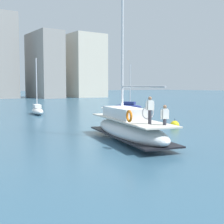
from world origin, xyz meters
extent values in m
plane|color=#38607A|center=(0.00, 0.00, 0.00)|extent=(400.00, 400.00, 0.00)
ellipsoid|color=silver|center=(-0.53, -0.98, 0.70)|extent=(4.63, 9.90, 1.40)
cube|color=black|center=(-0.53, -0.98, 0.39)|extent=(4.61, 9.71, 0.10)
cube|color=beige|center=(-0.53, -0.98, 1.44)|extent=(4.33, 9.38, 0.08)
cube|color=silver|center=(-0.36, -0.28, 1.83)|extent=(2.67, 4.60, 0.70)
cylinder|color=silver|center=(-0.24, 0.19, 7.51)|extent=(0.16, 0.16, 12.07)
cylinder|color=#B7B7BC|center=(-0.93, -2.61, 3.60)|extent=(1.50, 5.62, 0.12)
cylinder|color=silver|center=(0.53, 3.31, 1.95)|extent=(0.89, 0.27, 0.06)
torus|color=orange|center=(-2.30, -3.26, 1.95)|extent=(0.30, 0.71, 0.70)
cylinder|color=#33333D|center=(-1.22, -3.77, 1.88)|extent=(0.20, 0.20, 0.80)
cube|color=white|center=(-1.22, -3.77, 2.56)|extent=(0.36, 0.27, 0.56)
sphere|color=#9E7051|center=(-1.22, -3.77, 2.95)|extent=(0.20, 0.20, 0.20)
cylinder|color=white|center=(-1.43, -3.72, 2.51)|extent=(0.09, 0.09, 0.50)
cylinder|color=white|center=(-1.01, -3.83, 2.51)|extent=(0.09, 0.09, 0.50)
cylinder|color=#33333D|center=(-0.86, -4.60, 1.66)|extent=(0.20, 0.20, 0.35)
cube|color=white|center=(-0.86, -4.60, 2.11)|extent=(0.36, 0.27, 0.56)
sphere|color=#9E7051|center=(-0.86, -4.60, 2.50)|extent=(0.20, 0.20, 0.20)
cylinder|color=white|center=(-1.07, -4.55, 2.06)|extent=(0.09, 0.09, 0.50)
cylinder|color=white|center=(-0.65, -4.66, 2.06)|extent=(0.09, 0.09, 0.50)
torus|color=silver|center=(-1.16, -3.54, 2.10)|extent=(0.75, 0.24, 0.76)
ellipsoid|color=white|center=(1.62, 20.98, 0.43)|extent=(2.44, 5.45, 0.86)
cube|color=white|center=(1.68, 21.24, 1.06)|extent=(1.28, 2.25, 0.40)
cylinder|color=silver|center=(1.71, 21.37, 4.02)|extent=(0.13, 0.13, 6.31)
ellipsoid|color=navy|center=(16.91, 21.83, 0.38)|extent=(2.98, 4.75, 0.76)
cube|color=navy|center=(17.01, 21.61, 0.96)|extent=(1.44, 2.01, 0.40)
cylinder|color=silver|center=(17.06, 21.50, 3.88)|extent=(0.12, 0.12, 6.24)
sphere|color=yellow|center=(6.69, 1.89, 0.24)|extent=(0.79, 0.79, 0.79)
cylinder|color=black|center=(6.69, 1.89, 0.54)|extent=(0.04, 0.04, 0.60)
cube|color=gray|center=(24.28, 73.54, 9.89)|extent=(6.86, 15.68, 19.78)
cube|color=beige|center=(37.37, 73.60, 10.05)|extent=(10.72, 15.39, 20.10)
camera|label=1|loc=(-12.94, -16.97, 3.65)|focal=49.66mm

